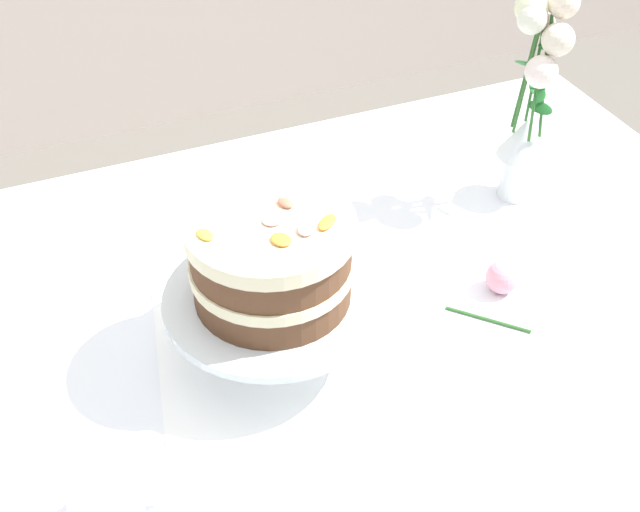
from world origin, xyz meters
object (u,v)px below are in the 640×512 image
object	(u,v)px
fallen_rose	(502,278)
dining_table	(354,357)
cake_stand	(273,304)
layer_cake	(271,258)
flower_vase	(532,100)

from	to	relation	value
fallen_rose	dining_table	bearing A→B (deg)	170.73
cake_stand	layer_cake	bearing A→B (deg)	-57.23
cake_stand	fallen_rose	size ratio (longest dim) A/B	2.38
layer_cake	flower_vase	bearing A→B (deg)	20.19
dining_table	layer_cake	xyz separation A→B (m)	(-0.13, -0.02, 0.25)
layer_cake	fallen_rose	size ratio (longest dim) A/B	1.75
dining_table	layer_cake	bearing A→B (deg)	-170.99
dining_table	cake_stand	world-z (taller)	cake_stand
cake_stand	flower_vase	distance (m)	0.55
flower_vase	fallen_rose	xyz separation A→B (m)	(-0.15, -0.20, -0.16)
layer_cake	dining_table	bearing A→B (deg)	9.01
dining_table	cake_stand	distance (m)	0.22
cake_stand	dining_table	bearing A→B (deg)	8.97
dining_table	flower_vase	bearing A→B (deg)	23.76
layer_cake	fallen_rose	bearing A→B (deg)	-2.50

